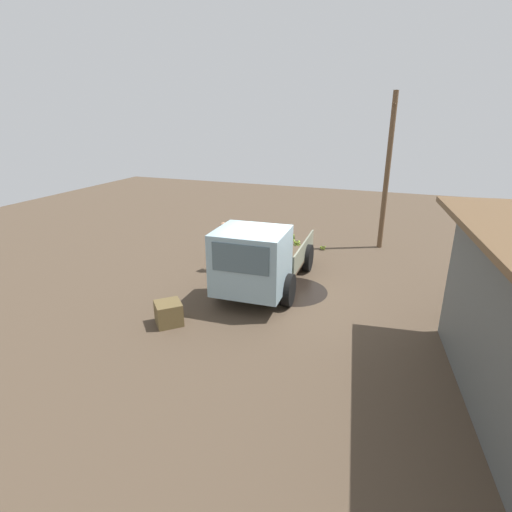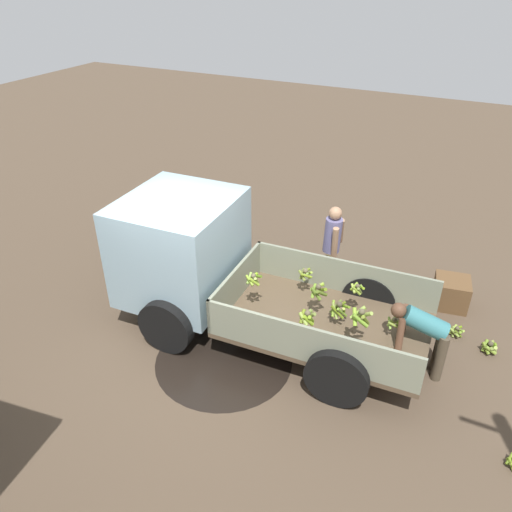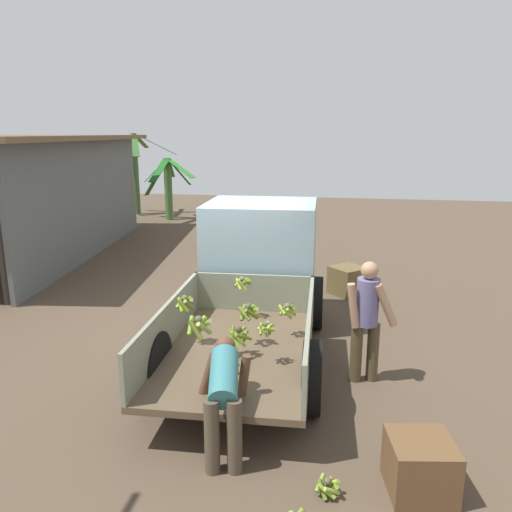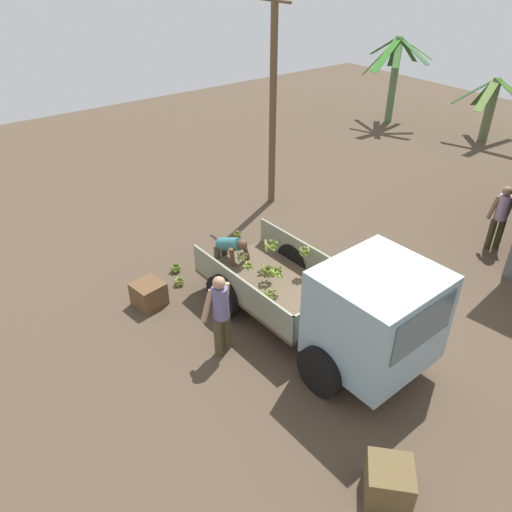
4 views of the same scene
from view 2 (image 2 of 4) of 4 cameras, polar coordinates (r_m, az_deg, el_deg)
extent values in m
plane|color=#4E3E2F|center=(8.19, -7.40, -9.16)|extent=(36.00, 36.00, 0.00)
cylinder|color=black|center=(7.74, -3.69, -11.75)|extent=(2.07, 2.07, 0.01)
cube|color=brown|center=(7.67, 7.94, -7.74)|extent=(3.10, 1.99, 0.08)
cube|color=gray|center=(6.79, 5.90, -10.01)|extent=(3.02, 0.18, 0.58)
cube|color=gray|center=(8.20, 9.93, -2.25)|extent=(3.02, 0.18, 0.58)
cube|color=gray|center=(7.89, -2.26, -3.22)|extent=(0.13, 1.86, 0.58)
cube|color=#8CAAB8|center=(8.06, -8.60, 1.05)|extent=(1.74, 1.89, 1.65)
cube|color=#4C606B|center=(8.35, -13.74, 4.15)|extent=(0.09, 1.46, 0.72)
cylinder|color=black|center=(7.75, -10.23, -7.90)|extent=(0.89, 0.26, 0.88)
cylinder|color=black|center=(9.09, -3.73, -0.95)|extent=(0.89, 0.26, 0.88)
cylinder|color=black|center=(6.92, 9.23, -13.52)|extent=(0.89, 0.26, 0.88)
cylinder|color=black|center=(8.39, 12.79, -4.82)|extent=(0.89, 0.26, 0.88)
sphere|color=brown|center=(7.62, 11.55, -3.38)|extent=(0.07, 0.07, 0.07)
cylinder|color=#99B042|center=(7.62, 11.06, -3.67)|extent=(0.12, 0.15, 0.10)
cylinder|color=olive|center=(7.60, 11.43, -3.94)|extent=(0.15, 0.05, 0.13)
cylinder|color=olive|center=(7.64, 11.77, -3.90)|extent=(0.07, 0.13, 0.15)
cylinder|color=#81A723|center=(7.66, 11.98, -3.53)|extent=(0.13, 0.15, 0.09)
cylinder|color=olive|center=(7.69, 11.58, -3.63)|extent=(0.12, 0.04, 0.15)
cylinder|color=olive|center=(7.67, 11.15, -3.43)|extent=(0.10, 0.16, 0.11)
sphere|color=brown|center=(7.50, -0.29, -2.27)|extent=(0.08, 0.08, 0.08)
cylinder|color=#577A1F|center=(7.57, 0.14, -2.32)|extent=(0.19, 0.11, 0.11)
cylinder|color=#7FA823|center=(7.59, -0.40, -2.35)|extent=(0.17, 0.15, 0.14)
cylinder|color=olive|center=(7.56, -0.78, -2.56)|extent=(0.06, 0.18, 0.15)
cylinder|color=olive|center=(7.50, -0.73, -2.82)|extent=(0.18, 0.12, 0.14)
cylinder|color=#8DAE30|center=(7.49, -0.21, -2.98)|extent=(0.16, 0.13, 0.16)
cylinder|color=#95AC4B|center=(7.53, 0.07, -2.85)|extent=(0.06, 0.15, 0.18)
sphere|color=brown|center=(7.43, 15.59, -7.05)|extent=(0.07, 0.07, 0.07)
cylinder|color=olive|center=(7.46, 15.95, -7.58)|extent=(0.04, 0.16, 0.16)
cylinder|color=#86AA3D|center=(7.51, 15.81, -7.23)|extent=(0.16, 0.10, 0.15)
cylinder|color=olive|center=(7.50, 15.23, -7.22)|extent=(0.12, 0.15, 0.15)
cylinder|color=#86B043|center=(7.44, 15.03, -7.41)|extent=(0.11, 0.17, 0.14)
cylinder|color=olive|center=(7.39, 15.49, -7.64)|extent=(0.19, 0.06, 0.10)
sphere|color=brown|center=(7.99, 5.68, -1.69)|extent=(0.08, 0.08, 0.08)
cylinder|color=olive|center=(7.99, 5.28, -2.22)|extent=(0.17, 0.12, 0.15)
cylinder|color=olive|center=(7.95, 5.78, -2.26)|extent=(0.18, 0.14, 0.11)
cylinder|color=olive|center=(8.02, 6.00, -2.25)|extent=(0.04, 0.15, 0.17)
cylinder|color=olive|center=(8.05, 6.07, -1.97)|extent=(0.16, 0.14, 0.15)
cylinder|color=olive|center=(8.08, 5.62, -1.73)|extent=(0.18, 0.12, 0.13)
cylinder|color=olive|center=(8.05, 5.30, -2.04)|extent=(0.05, 0.16, 0.17)
sphere|color=#4A4230|center=(7.44, 9.52, -5.47)|extent=(0.09, 0.09, 0.09)
cylinder|color=olive|center=(7.49, 8.81, -5.95)|extent=(0.10, 0.22, 0.19)
cylinder|color=#89A044|center=(7.48, 8.99, -6.21)|extent=(0.16, 0.16, 0.22)
cylinder|color=#5C7318|center=(7.43, 9.27, -6.36)|extent=(0.22, 0.04, 0.19)
cylinder|color=olive|center=(7.46, 9.80, -6.36)|extent=(0.14, 0.18, 0.21)
cylinder|color=#90B137|center=(7.50, 10.02, -6.15)|extent=(0.07, 0.20, 0.21)
cylinder|color=olive|center=(7.53, 10.13, -5.67)|extent=(0.21, 0.19, 0.15)
cylinder|color=olive|center=(7.56, 9.47, -5.71)|extent=(0.20, 0.10, 0.21)
cylinder|color=olive|center=(7.55, 9.12, -5.69)|extent=(0.16, 0.19, 0.20)
sphere|color=brown|center=(7.47, 7.15, -3.51)|extent=(0.09, 0.09, 0.09)
cylinder|color=olive|center=(7.53, 6.64, -3.97)|extent=(0.07, 0.19, 0.20)
cylinder|color=#5B7726|center=(7.46, 6.87, -4.29)|extent=(0.20, 0.08, 0.20)
cylinder|color=olive|center=(7.46, 7.52, -4.24)|extent=(0.15, 0.21, 0.17)
cylinder|color=olive|center=(7.54, 7.66, -3.86)|extent=(0.18, 0.19, 0.18)
cylinder|color=#8BAC33|center=(7.57, 7.03, -3.51)|extent=(0.22, 0.15, 0.15)
sphere|color=brown|center=(6.92, 12.01, -6.27)|extent=(0.09, 0.09, 0.09)
cylinder|color=#8CAA43|center=(7.03, 11.58, -6.36)|extent=(0.21, 0.20, 0.19)
cylinder|color=#83AE2D|center=(6.96, 11.22, -6.84)|extent=(0.14, 0.23, 0.21)
cylinder|color=olive|center=(6.89, 11.81, -7.24)|extent=(0.24, 0.08, 0.19)
cylinder|color=olive|center=(6.95, 12.39, -7.17)|extent=(0.11, 0.20, 0.24)
cylinder|color=#96AF4B|center=(7.02, 12.42, -6.56)|extent=(0.23, 0.16, 0.21)
sphere|color=brown|center=(6.75, 5.92, -6.52)|extent=(0.09, 0.09, 0.09)
cylinder|color=#8CA23F|center=(6.75, 5.43, -7.18)|extent=(0.19, 0.13, 0.16)
cylinder|color=#83A724|center=(6.75, 5.98, -7.35)|extent=(0.17, 0.13, 0.18)
cylinder|color=olive|center=(6.78, 6.30, -7.19)|extent=(0.06, 0.16, 0.18)
cylinder|color=olive|center=(6.83, 6.26, -6.77)|extent=(0.19, 0.11, 0.17)
cylinder|color=olive|center=(6.84, 5.76, -6.63)|extent=(0.18, 0.14, 0.16)
cylinder|color=olive|center=(6.80, 5.36, -6.88)|extent=(0.07, 0.18, 0.17)
cylinder|color=#4A3F27|center=(9.19, 8.39, -1.16)|extent=(0.19, 0.19, 0.79)
cylinder|color=#4A3F27|center=(9.00, 8.30, -1.91)|extent=(0.19, 0.19, 0.79)
cylinder|color=slate|center=(8.74, 8.75, 2.37)|extent=(0.38, 0.37, 0.63)
sphere|color=tan|center=(8.55, 9.07, 4.85)|extent=(0.22, 0.22, 0.22)
cylinder|color=tan|center=(8.92, 9.65, 2.86)|extent=(0.19, 0.35, 0.58)
cylinder|color=tan|center=(8.58, 9.00, 1.54)|extent=(0.15, 0.21, 0.60)
cylinder|color=#4B4030|center=(7.64, 20.28, -10.90)|extent=(0.18, 0.18, 0.77)
cylinder|color=#4B4030|center=(7.81, 20.21, -9.86)|extent=(0.18, 0.18, 0.77)
cylinder|color=teal|center=(7.39, 18.78, -7.26)|extent=(0.70, 0.40, 0.48)
sphere|color=brown|center=(7.27, 15.99, -5.98)|extent=(0.22, 0.22, 0.22)
cylinder|color=brown|center=(7.32, 16.10, -8.98)|extent=(0.15, 0.27, 0.57)
cylinder|color=brown|center=(7.63, 16.49, -7.26)|extent=(0.13, 0.19, 0.57)
sphere|color=#47402E|center=(8.52, 25.24, -9.07)|extent=(0.08, 0.08, 0.08)
cylinder|color=olive|center=(8.54, 25.52, -9.63)|extent=(0.13, 0.19, 0.16)
cylinder|color=#8DA842|center=(8.58, 25.54, -9.48)|extent=(0.09, 0.18, 0.17)
cylinder|color=#5A801A|center=(8.61, 25.24, -9.30)|extent=(0.17, 0.10, 0.18)
cylinder|color=#95AA46|center=(8.61, 24.99, -9.11)|extent=(0.19, 0.12, 0.16)
cylinder|color=olive|center=(8.57, 24.70, -9.27)|extent=(0.09, 0.19, 0.16)
cylinder|color=olive|center=(8.52, 24.79, -9.54)|extent=(0.17, 0.17, 0.16)
cylinder|color=olive|center=(8.50, 25.22, -9.70)|extent=(0.20, 0.10, 0.15)
cylinder|color=olive|center=(7.13, 27.01, -19.93)|extent=(0.09, 0.17, 0.10)
cylinder|color=olive|center=(7.11, 27.16, -20.43)|extent=(0.13, 0.13, 0.14)
sphere|color=brown|center=(8.67, 22.01, -7.67)|extent=(0.07, 0.07, 0.07)
cylinder|color=olive|center=(8.75, 21.91, -7.66)|extent=(0.18, 0.07, 0.13)
cylinder|color=#93AF3F|center=(8.73, 21.60, -7.78)|extent=(0.11, 0.17, 0.14)
cylinder|color=olive|center=(8.69, 21.58, -8.02)|extent=(0.08, 0.15, 0.16)
cylinder|color=olive|center=(8.64, 21.74, -8.13)|extent=(0.18, 0.10, 0.11)
cylinder|color=#5C7220|center=(8.67, 22.10, -8.25)|extent=(0.15, 0.12, 0.16)
cylinder|color=#7EA832|center=(8.70, 22.37, -8.08)|extent=(0.05, 0.17, 0.14)
cylinder|color=#90AD45|center=(8.73, 22.34, -7.87)|extent=(0.13, 0.16, 0.13)
cube|color=brown|center=(9.29, 21.38, -3.90)|extent=(0.66, 0.66, 0.51)
cube|color=brown|center=(10.51, -11.51, 2.20)|extent=(0.86, 0.86, 0.57)
camera|label=1|loc=(13.42, -58.22, 15.89)|focal=28.00mm
camera|label=3|loc=(8.40, 53.97, 4.00)|focal=35.00mm
camera|label=4|loc=(13.64, -12.08, 35.55)|focal=35.00mm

